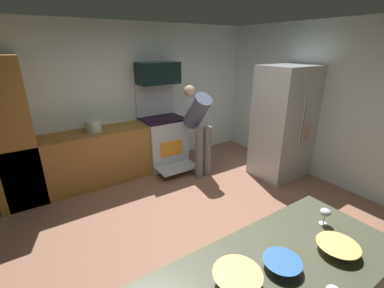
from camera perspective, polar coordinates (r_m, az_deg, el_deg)
ground_plane at (r=3.57m, az=2.53°, el=-17.67°), size 5.20×4.80×0.02m
wall_back at (r=4.97m, az=-13.45°, el=9.65°), size 5.20×0.12×2.60m
wall_right at (r=4.85m, az=28.15°, el=7.54°), size 0.12×4.80×2.60m
lower_cabinet_run at (r=4.64m, az=-21.40°, el=-3.01°), size 2.40×0.60×0.90m
cabinet_column at (r=4.39m, az=-35.14°, el=1.60°), size 0.60×0.60×2.10m
oven_range at (r=5.01m, az=-6.34°, el=0.86°), size 0.76×1.02×1.56m
microwave at (r=4.82m, az=-7.47°, el=15.14°), size 0.74×0.38×0.38m
refrigerator at (r=4.76m, az=19.38°, el=4.35°), size 0.89×0.74×1.92m
person_cook at (r=4.51m, az=1.50°, el=4.31°), size 0.31×0.65×1.57m
mixing_bowl_large at (r=2.12m, az=29.19°, el=-19.27°), size 0.27×0.27×0.06m
mixing_bowl_small at (r=1.71m, az=9.83°, el=-27.13°), size 0.29×0.29×0.09m
mixing_bowl_prep at (r=1.87m, az=19.03°, el=-23.63°), size 0.24×0.24×0.06m
wine_glass_far at (r=2.31m, az=27.14°, el=-13.26°), size 0.08×0.08×0.14m
stock_pot at (r=4.49m, az=-20.69°, el=3.71°), size 0.25×0.25×0.19m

